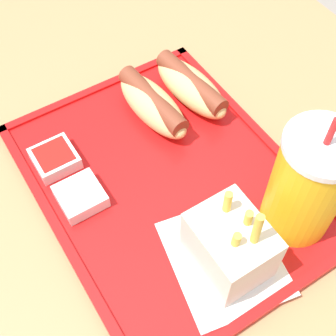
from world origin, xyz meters
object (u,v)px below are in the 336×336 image
Objects in this scene: sauce_cup_ketchup at (55,158)px; fries_carton at (230,246)px; hot_dog_far at (191,86)px; hot_dog_near at (153,104)px; soda_cup at (308,184)px; sauce_cup_mayo at (80,196)px.

fries_carton is at bearing 24.82° from sauce_cup_ketchup.
hot_dog_near is (0.00, -0.06, 0.00)m from hot_dog_far.
hot_dog_far is at bearing 155.37° from fries_carton.
hot_dog_far is 0.22m from sauce_cup_ketchup.
soda_cup is 3.38× the size of sauce_cup_ketchup.
hot_dog_near is at bearing -165.52° from soda_cup.
soda_cup reaches higher than hot_dog_far.
sauce_cup_ketchup is at bearing -155.18° from fries_carton.
soda_cup is 0.27m from sauce_cup_mayo.
sauce_cup_mayo is (-0.17, -0.11, -0.03)m from fries_carton.
hot_dog_far is 0.06m from hot_dog_near.
sauce_cup_ketchup is (-0.07, -0.00, 0.00)m from sauce_cup_mayo.
fries_carton is 0.26m from sauce_cup_ketchup.
fries_carton reaches higher than hot_dog_far.
hot_dog_near is at bearing 90.73° from sauce_cup_ketchup.
fries_carton reaches higher than sauce_cup_ketchup.
fries_carton is (0.24, -0.11, 0.02)m from hot_dog_far.
sauce_cup_ketchup is (0.00, -0.15, -0.01)m from hot_dog_near.
sauce_cup_mayo is (-0.16, -0.21, -0.06)m from soda_cup.
soda_cup is at bearing -1.01° from hot_dog_far.
sauce_cup_ketchup is (0.00, -0.22, -0.01)m from hot_dog_far.
hot_dog_far is at bearing 178.99° from soda_cup.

